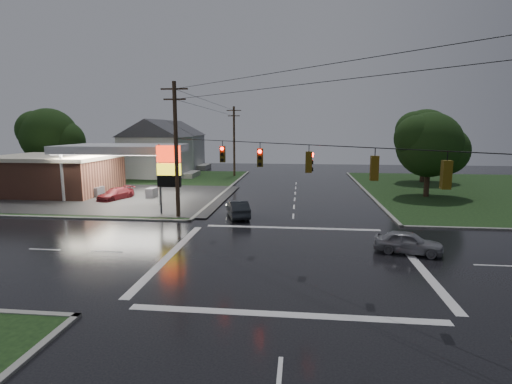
# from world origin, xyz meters

# --- Properties ---
(ground) EXTENTS (120.00, 120.00, 0.00)m
(ground) POSITION_xyz_m (0.00, 0.00, 0.00)
(ground) COLOR black
(ground) RESTS_ON ground
(grass_nw) EXTENTS (36.00, 36.00, 0.08)m
(grass_nw) POSITION_xyz_m (-26.00, 26.00, 0.04)
(grass_nw) COLOR black
(grass_nw) RESTS_ON ground
(gas_station) EXTENTS (26.20, 18.00, 5.60)m
(gas_station) POSITION_xyz_m (-25.68, 19.70, 2.55)
(gas_station) COLOR #2D2D2D
(gas_station) RESTS_ON ground
(pylon_sign) EXTENTS (2.00, 0.35, 6.00)m
(pylon_sign) POSITION_xyz_m (-10.50, 10.50, 4.01)
(pylon_sign) COLOR #59595E
(pylon_sign) RESTS_ON ground
(utility_pole_nw) EXTENTS (2.20, 0.32, 11.00)m
(utility_pole_nw) POSITION_xyz_m (-9.50, 9.50, 5.72)
(utility_pole_nw) COLOR #382619
(utility_pole_nw) RESTS_ON ground
(utility_pole_n) EXTENTS (2.20, 0.32, 10.50)m
(utility_pole_n) POSITION_xyz_m (-9.50, 38.00, 5.47)
(utility_pole_n) COLOR #382619
(utility_pole_n) RESTS_ON ground
(traffic_signals) EXTENTS (26.87, 26.87, 1.47)m
(traffic_signals) POSITION_xyz_m (0.02, -0.02, 6.48)
(traffic_signals) COLOR black
(traffic_signals) RESTS_ON ground
(house_near) EXTENTS (11.05, 8.48, 8.60)m
(house_near) POSITION_xyz_m (-20.95, 36.00, 4.41)
(house_near) COLOR silver
(house_near) RESTS_ON ground
(house_far) EXTENTS (11.05, 8.48, 8.60)m
(house_far) POSITION_xyz_m (-21.95, 48.00, 4.41)
(house_far) COLOR silver
(house_far) RESTS_ON ground
(tree_nw_behind) EXTENTS (8.93, 7.60, 10.00)m
(tree_nw_behind) POSITION_xyz_m (-33.84, 29.99, 6.18)
(tree_nw_behind) COLOR black
(tree_nw_behind) RESTS_ON ground
(tree_ne_near) EXTENTS (7.99, 6.80, 8.98)m
(tree_ne_near) POSITION_xyz_m (14.14, 21.99, 5.56)
(tree_ne_near) COLOR black
(tree_ne_near) RESTS_ON ground
(tree_ne_far) EXTENTS (8.46, 7.20, 9.80)m
(tree_ne_far) POSITION_xyz_m (17.15, 33.99, 6.18)
(tree_ne_far) COLOR black
(tree_ne_far) RESTS_ON ground
(car_north) EXTENTS (2.69, 4.54, 1.41)m
(car_north) POSITION_xyz_m (-4.58, 10.17, 0.71)
(car_north) COLOR black
(car_north) RESTS_ON ground
(car_crossing) EXTENTS (4.17, 2.54, 1.33)m
(car_crossing) POSITION_xyz_m (6.96, 1.74, 0.66)
(car_crossing) COLOR gray
(car_crossing) RESTS_ON ground
(car_pump) EXTENTS (3.07, 4.62, 1.24)m
(car_pump) POSITION_xyz_m (-18.37, 16.70, 0.62)
(car_pump) COLOR maroon
(car_pump) RESTS_ON ground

